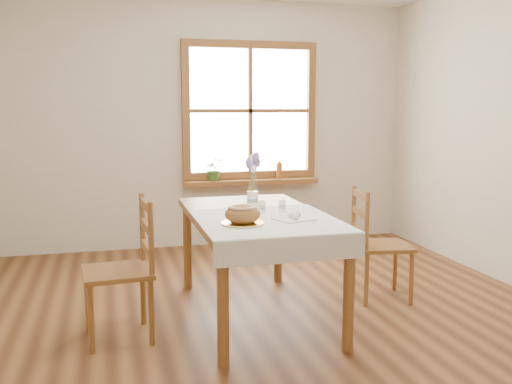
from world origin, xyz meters
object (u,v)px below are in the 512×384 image
(chair_right, at_px, (382,244))
(dining_table, at_px, (256,225))
(chair_left, at_px, (117,270))
(bread_plate, at_px, (243,223))
(flower_vase, at_px, (253,198))

(chair_right, bearing_deg, dining_table, 104.00)
(chair_left, xyz_separation_m, bread_plate, (0.77, -0.23, 0.31))
(chair_left, height_order, bread_plate, chair_left)
(chair_left, distance_m, chair_right, 2.03)
(chair_left, xyz_separation_m, flower_vase, (1.03, 0.52, 0.34))
(dining_table, bearing_deg, chair_right, 5.69)
(chair_left, bearing_deg, chair_right, 93.15)
(chair_right, relative_size, flower_vase, 9.19)
(dining_table, bearing_deg, bread_plate, -115.47)
(dining_table, bearing_deg, chair_left, -169.73)
(dining_table, xyz_separation_m, chair_right, (1.04, 0.10, -0.23))
(chair_left, bearing_deg, bread_plate, 68.66)
(chair_right, distance_m, bread_plate, 1.38)
(chair_left, relative_size, chair_right, 1.05)
(flower_vase, bearing_deg, dining_table, -100.31)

